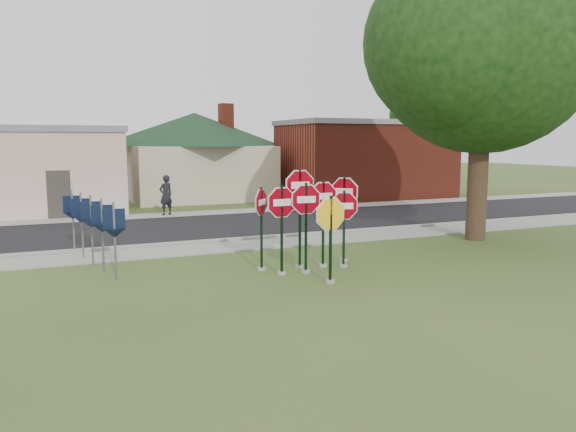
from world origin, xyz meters
name	(u,v)px	position (x,y,z in m)	size (l,w,h in m)	color
ground	(337,283)	(0.00, 0.00, 0.00)	(120.00, 120.00, 0.00)	#334F1D
sidewalk_near	(259,244)	(0.00, 5.50, 0.03)	(60.00, 1.60, 0.06)	gray
road	(221,226)	(0.00, 10.00, 0.02)	(60.00, 7.00, 0.04)	black
sidewalk_far	(195,214)	(0.00, 14.30, 0.03)	(60.00, 1.60, 0.06)	gray
curb	(249,239)	(0.00, 6.50, 0.07)	(60.00, 0.20, 0.14)	gray
stop_sign_center	(306,215)	(-0.25, 1.27, 1.57)	(1.10, 0.24, 2.53)	gray
stop_sign_yellow	(331,228)	(-0.15, 0.06, 1.39)	(1.14, 0.24, 2.30)	gray
stop_sign_left	(282,217)	(-0.91, 1.36, 1.54)	(1.12, 0.24, 2.48)	gray
stop_sign_right	(344,218)	(1.02, 1.51, 1.37)	(1.05, 0.31, 2.26)	gray
stop_sign_back_right	(323,211)	(0.51, 1.76, 1.58)	(1.10, 0.24, 2.54)	gray
stop_sign_back_left	(300,202)	(-0.16, 1.87, 1.85)	(1.17, 0.24, 2.89)	gray
stop_sign_far_right	(344,206)	(1.39, 2.15, 1.64)	(0.77, 0.83, 2.62)	gray
stop_sign_far_left	(261,218)	(-1.23, 2.03, 1.44)	(0.70, 0.74, 2.38)	gray
route_sign_row	(91,223)	(-5.40, 4.50, 1.22)	(1.43, 4.63, 2.00)	#59595E
building_house	(195,138)	(2.00, 22.00, 3.65)	(11.60, 11.60, 6.20)	beige
building_brick	(365,158)	(12.00, 18.50, 2.40)	(10.20, 6.20, 4.75)	maroon
oak_tree	(484,39)	(7.50, 3.50, 6.97)	(11.45, 10.85, 10.90)	#312016
bg_tree_right	(424,115)	(22.00, 26.00, 5.58)	(5.60, 5.60, 8.40)	#312016
pedestrian	(166,195)	(-1.39, 14.19, 0.99)	(0.68, 0.45, 1.87)	black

